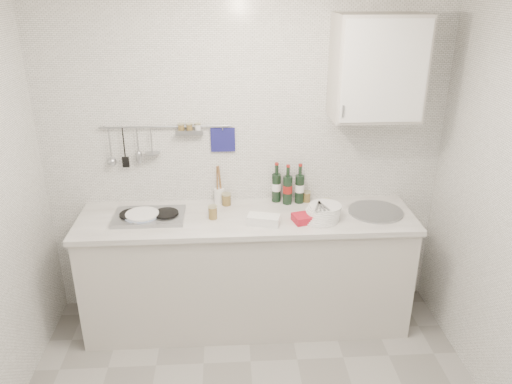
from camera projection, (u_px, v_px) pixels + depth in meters
back_wall at (245, 159)px, 3.77m from camera, size 3.00×0.02×2.50m
counter at (248, 273)px, 3.81m from camera, size 2.44×0.64×0.96m
wall_rail at (163, 140)px, 3.63m from camera, size 0.98×0.09×0.34m
wall_cabinet at (377, 68)px, 3.38m from camera, size 0.60×0.38×0.70m
plate_stack_hob at (141, 217)px, 3.55m from camera, size 0.26×0.26×0.05m
plate_stack_sink at (322, 213)px, 3.55m from camera, size 0.29×0.28×0.11m
wine_bottles at (288, 184)px, 3.78m from camera, size 0.25×0.12×0.31m
butter_dish at (264, 220)px, 3.48m from camera, size 0.24×0.16×0.07m
strawberry_punnet at (303, 218)px, 3.52m from camera, size 0.16×0.16×0.05m
utensil_crock at (219, 194)px, 3.81m from camera, size 0.07×0.07×0.31m
jar_a at (226, 199)px, 3.78m from camera, size 0.07×0.07×0.09m
jar_b at (307, 196)px, 3.84m from camera, size 0.06×0.06×0.09m
jar_c at (326, 204)px, 3.71m from camera, size 0.07×0.07×0.08m
jar_d at (213, 212)px, 3.56m from camera, size 0.07×0.07×0.10m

